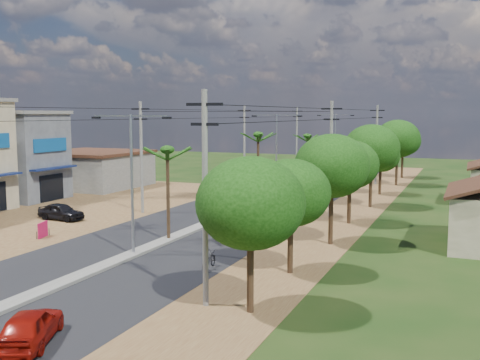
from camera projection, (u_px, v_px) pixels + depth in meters
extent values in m
plane|color=black|center=(134.00, 256.00, 31.88)|extent=(160.00, 160.00, 0.00)
cube|color=black|center=(236.00, 213.00, 45.64)|extent=(12.00, 110.00, 0.04)
cube|color=#605E56|center=(250.00, 206.00, 48.38)|extent=(1.00, 90.00, 0.18)
cube|color=brown|center=(30.00, 214.00, 44.93)|extent=(18.00, 46.00, 0.04)
cube|color=brown|center=(340.00, 220.00, 42.40)|extent=(5.00, 90.00, 0.03)
cube|color=#474A4E|center=(16.00, 157.00, 52.63)|extent=(8.00, 6.00, 8.00)
cube|color=#605E56|center=(14.00, 112.00, 52.14)|extent=(8.40, 6.40, 0.30)
cube|color=#111D49|center=(54.00, 168.00, 51.06)|extent=(0.80, 5.40, 0.15)
cube|color=black|center=(52.00, 187.00, 51.40)|extent=(0.10, 3.00, 2.40)
cube|color=navy|center=(50.00, 145.00, 50.93)|extent=(0.12, 4.20, 1.20)
cube|color=#605E56|center=(92.00, 171.00, 61.68)|extent=(10.00, 10.00, 3.60)
cube|color=black|center=(92.00, 153.00, 61.44)|extent=(10.40, 10.40, 0.30)
cylinder|color=black|center=(250.00, 262.00, 22.52)|extent=(0.28, 0.28, 4.20)
ellipsoid|color=black|center=(250.00, 203.00, 22.23)|extent=(4.40, 4.40, 3.74)
cylinder|color=black|center=(290.00, 236.00, 28.12)|extent=(0.28, 0.28, 3.85)
ellipsoid|color=black|center=(291.00, 193.00, 27.86)|extent=(4.00, 4.00, 3.40)
cylinder|color=black|center=(331.00, 208.00, 34.34)|extent=(0.28, 0.28, 4.55)
ellipsoid|color=black|center=(332.00, 166.00, 34.04)|extent=(4.60, 4.60, 3.91)
cylinder|color=black|center=(349.00, 196.00, 40.91)|extent=(0.28, 0.28, 4.06)
ellipsoid|color=black|center=(350.00, 165.00, 40.64)|extent=(4.20, 4.20, 3.57)
cylinder|color=black|center=(371.00, 180.00, 48.13)|extent=(0.28, 0.28, 4.76)
ellipsoid|color=black|center=(372.00, 148.00, 47.81)|extent=(4.80, 4.80, 4.08)
cylinder|color=black|center=(380.00, 177.00, 55.68)|extent=(0.28, 0.28, 3.64)
ellipsoid|color=black|center=(381.00, 156.00, 55.44)|extent=(3.80, 3.80, 3.23)
cylinder|color=black|center=(397.00, 164.00, 62.72)|extent=(0.28, 0.28, 4.90)
ellipsoid|color=black|center=(398.00, 139.00, 62.39)|extent=(5.00, 5.00, 4.25)
cylinder|color=black|center=(402.00, 161.00, 70.21)|extent=(0.28, 0.28, 4.34)
ellipsoid|color=black|center=(403.00, 141.00, 69.91)|extent=(4.40, 4.40, 3.74)
cylinder|color=black|center=(168.00, 196.00, 35.21)|extent=(0.22, 0.22, 5.80)
cylinder|color=black|center=(258.00, 169.00, 49.86)|extent=(0.22, 0.22, 6.20)
cylinder|color=black|center=(307.00, 160.00, 64.58)|extent=(0.22, 0.22, 5.50)
cylinder|color=gray|center=(132.00, 186.00, 31.41)|extent=(0.16, 0.16, 8.00)
cube|color=gray|center=(149.00, 116.00, 30.50)|extent=(2.40, 0.08, 0.08)
cube|color=gray|center=(112.00, 116.00, 31.41)|extent=(2.40, 0.08, 0.08)
cube|color=black|center=(167.00, 118.00, 30.09)|extent=(0.50, 0.18, 0.12)
cube|color=black|center=(96.00, 118.00, 31.84)|extent=(0.50, 0.18, 0.12)
cylinder|color=gray|center=(276.00, 155.00, 54.34)|extent=(0.16, 0.16, 8.00)
cube|color=gray|center=(289.00, 115.00, 53.43)|extent=(2.40, 0.08, 0.08)
cube|color=gray|center=(265.00, 115.00, 54.34)|extent=(2.40, 0.08, 0.08)
cube|color=black|center=(300.00, 116.00, 53.02)|extent=(0.50, 0.18, 0.12)
cube|color=black|center=(254.00, 116.00, 54.77)|extent=(0.50, 0.18, 0.12)
cylinder|color=gray|center=(335.00, 143.00, 77.28)|extent=(0.16, 0.16, 8.00)
cube|color=gray|center=(344.00, 115.00, 76.36)|extent=(2.40, 0.08, 0.08)
cube|color=gray|center=(327.00, 115.00, 77.27)|extent=(2.40, 0.08, 0.08)
cube|color=black|center=(352.00, 115.00, 75.95)|extent=(0.50, 0.18, 0.12)
cube|color=black|center=(319.00, 115.00, 77.70)|extent=(0.50, 0.18, 0.12)
cylinder|color=#605E56|center=(141.00, 158.00, 45.03)|extent=(0.24, 0.24, 9.00)
cube|color=black|center=(140.00, 109.00, 44.57)|extent=(1.60, 0.12, 0.12)
cube|color=black|center=(141.00, 119.00, 44.66)|extent=(1.20, 0.12, 0.12)
cylinder|color=#605E56|center=(244.00, 144.00, 65.20)|extent=(0.24, 0.24, 9.00)
cube|color=black|center=(244.00, 110.00, 64.75)|extent=(1.60, 0.12, 0.12)
cube|color=black|center=(244.00, 117.00, 64.84)|extent=(1.20, 0.12, 0.12)
cylinder|color=#605E56|center=(297.00, 137.00, 84.47)|extent=(0.24, 0.24, 9.00)
cube|color=black|center=(297.00, 111.00, 84.01)|extent=(1.60, 0.12, 0.12)
cube|color=black|center=(297.00, 117.00, 84.10)|extent=(1.20, 0.12, 0.12)
cylinder|color=#605E56|center=(205.00, 200.00, 23.00)|extent=(0.24, 0.24, 9.00)
cube|color=black|center=(204.00, 104.00, 22.54)|extent=(1.60, 0.12, 0.12)
cube|color=black|center=(205.00, 124.00, 22.63)|extent=(1.20, 0.12, 0.12)
cylinder|color=#605E56|center=(331.00, 160.00, 43.18)|extent=(0.24, 0.24, 9.00)
cube|color=black|center=(332.00, 109.00, 42.72)|extent=(1.60, 0.12, 0.12)
cube|color=black|center=(332.00, 119.00, 42.81)|extent=(1.20, 0.12, 0.12)
cylinder|color=#605E56|center=(376.00, 145.00, 63.36)|extent=(0.24, 0.24, 9.00)
cube|color=black|center=(377.00, 110.00, 62.90)|extent=(1.60, 0.12, 0.12)
cube|color=black|center=(377.00, 118.00, 62.99)|extent=(1.20, 0.12, 0.12)
imported|color=maroon|center=(30.00, 327.00, 19.48)|extent=(2.91, 4.04, 1.28)
imported|color=#A4A7AC|center=(254.00, 205.00, 45.02)|extent=(3.12, 4.60, 1.43)
imported|color=beige|center=(232.00, 193.00, 51.91)|extent=(3.73, 5.55, 1.49)
imported|color=black|center=(61.00, 212.00, 42.40)|extent=(3.84, 1.79, 1.27)
imported|color=black|center=(209.00, 261.00, 28.99)|extent=(0.77, 1.81, 0.93)
imported|color=black|center=(212.00, 199.00, 50.24)|extent=(0.96, 1.72, 0.86)
imported|color=black|center=(269.00, 185.00, 59.72)|extent=(0.56, 1.66, 0.98)
cube|color=#AD1041|center=(43.00, 230.00, 36.39)|extent=(0.42, 1.23, 1.05)
cylinder|color=black|center=(37.00, 236.00, 35.89)|extent=(0.04, 0.04, 0.52)
cylinder|color=black|center=(49.00, 232.00, 36.95)|extent=(0.04, 0.04, 0.52)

